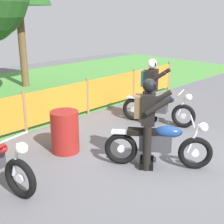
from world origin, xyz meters
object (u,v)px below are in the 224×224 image
object	(u,v)px
rider_lead	(151,88)
oil_drum	(65,132)
motorcycle_lead	(158,107)
motorcycle_trailing	(159,144)
rider_trailing	(148,118)

from	to	relation	value
rider_lead	oil_drum	world-z (taller)	rider_lead
motorcycle_lead	rider_lead	distance (m)	0.55
motorcycle_trailing	rider_trailing	world-z (taller)	rider_trailing
motorcycle_lead	oil_drum	bearing A→B (deg)	-117.81
motorcycle_lead	motorcycle_trailing	xyz separation A→B (m)	(-1.92, -1.40, 0.01)
rider_lead	oil_drum	size ratio (longest dim) A/B	1.92
motorcycle_trailing	rider_lead	xyz separation A→B (m)	(1.85, 1.60, 0.49)
rider_lead	rider_trailing	distance (m)	2.43
motorcycle_lead	rider_lead	bearing A→B (deg)	-179.49
motorcycle_trailing	oil_drum	size ratio (longest dim) A/B	1.93
rider_trailing	oil_drum	distance (m)	1.82
motorcycle_lead	rider_lead	world-z (taller)	rider_lead
motorcycle_lead	motorcycle_trailing	size ratio (longest dim) A/B	1.11
motorcycle_lead	rider_trailing	distance (m)	2.44
rider_lead	oil_drum	xyz separation A→B (m)	(-2.65, 0.19, -0.51)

